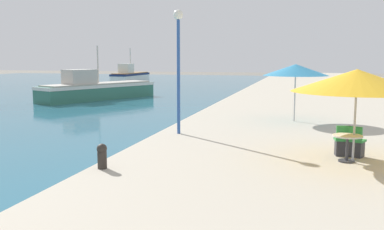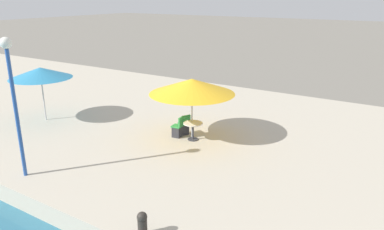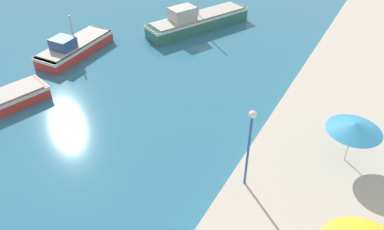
% 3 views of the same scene
% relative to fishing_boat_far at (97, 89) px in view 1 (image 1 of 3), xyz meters
% --- Properties ---
extents(quay_promenade, '(16.00, 90.00, 0.67)m').
position_rel_fishing_boat_far_xyz_m(quay_promenade, '(19.27, 5.19, -0.58)').
color(quay_promenade, '#BCB29E').
rests_on(quay_promenade, ground_plane).
extents(fishing_boat_far, '(6.61, 10.62, 4.42)m').
position_rel_fishing_boat_far_xyz_m(fishing_boat_far, '(0.00, 0.00, 0.00)').
color(fishing_boat_far, '#33705B').
rests_on(fishing_boat_far, water_basin).
extents(fishing_boat_distant, '(2.35, 8.13, 4.67)m').
position_rel_fishing_boat_far_xyz_m(fishing_boat_distant, '(-5.92, 20.94, 0.05)').
color(fishing_boat_distant, white).
rests_on(fishing_boat_distant, water_basin).
extents(cafe_umbrella_pink, '(3.51, 3.51, 2.53)m').
position_rel_fishing_boat_far_xyz_m(cafe_umbrella_pink, '(17.99, -19.72, 1.98)').
color(cafe_umbrella_pink, '#B7B7B7').
rests_on(cafe_umbrella_pink, quay_promenade).
extents(cafe_umbrella_white, '(2.87, 2.87, 2.55)m').
position_rel_fishing_boat_far_xyz_m(cafe_umbrella_white, '(16.22, -12.52, 2.05)').
color(cafe_umbrella_white, '#B7B7B7').
rests_on(cafe_umbrella_white, quay_promenade).
extents(cafe_table, '(0.80, 0.80, 0.74)m').
position_rel_fishing_boat_far_xyz_m(cafe_table, '(17.81, -19.89, 0.29)').
color(cafe_table, '#333338').
rests_on(cafe_table, quay_promenade).
extents(cafe_chair_left, '(0.55, 0.56, 0.91)m').
position_rel_fishing_boat_far_xyz_m(cafe_chair_left, '(18.13, -19.24, 0.08)').
color(cafe_chair_left, '#2D2D33').
rests_on(cafe_chair_left, quay_promenade).
extents(cafe_chair_right, '(0.45, 0.47, 0.91)m').
position_rel_fishing_boat_far_xyz_m(cafe_chair_right, '(17.73, -19.17, 0.08)').
color(cafe_chair_right, '#2D2D33').
rests_on(cafe_chair_right, quay_promenade).
extents(mooring_bollard, '(0.26, 0.26, 0.65)m').
position_rel_fishing_boat_far_xyz_m(mooring_bollard, '(11.66, -22.28, 0.10)').
color(mooring_bollard, '#2D2823').
rests_on(mooring_bollard, quay_promenade).
extents(lamppost, '(0.36, 0.36, 4.56)m').
position_rel_fishing_boat_far_xyz_m(lamppost, '(12.10, -16.86, 2.85)').
color(lamppost, '#28519E').
rests_on(lamppost, quay_promenade).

